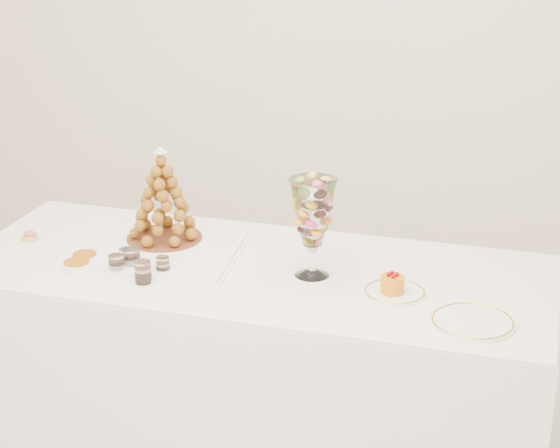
% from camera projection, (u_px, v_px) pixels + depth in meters
% --- Properties ---
extents(buffet_table, '(2.05, 0.85, 0.77)m').
position_uv_depth(buffet_table, '(254.00, 366.00, 3.34)').
color(buffet_table, white).
rests_on(buffet_table, ground).
extents(lace_tray, '(0.65, 0.51, 0.02)m').
position_uv_depth(lace_tray, '(149.00, 251.00, 3.31)').
color(lace_tray, white).
rests_on(lace_tray, buffet_table).
extents(macaron_vase, '(0.15, 0.15, 0.34)m').
position_uv_depth(macaron_vase, '(313.00, 214.00, 3.06)').
color(macaron_vase, white).
rests_on(macaron_vase, buffet_table).
extents(cake_plate, '(0.20, 0.20, 0.01)m').
position_uv_depth(cake_plate, '(395.00, 292.00, 3.00)').
color(cake_plate, white).
rests_on(cake_plate, buffet_table).
extents(spare_plate, '(0.25, 0.25, 0.01)m').
position_uv_depth(spare_plate, '(472.00, 322.00, 2.80)').
color(spare_plate, white).
rests_on(spare_plate, buffet_table).
extents(pink_tart, '(0.06, 0.06, 0.04)m').
position_uv_depth(pink_tart, '(30.00, 236.00, 3.43)').
color(pink_tart, tan).
rests_on(pink_tart, buffet_table).
extents(verrine_a, '(0.05, 0.05, 0.07)m').
position_uv_depth(verrine_a, '(127.00, 258.00, 3.19)').
color(verrine_a, white).
rests_on(verrine_a, buffet_table).
extents(verrine_b, '(0.07, 0.07, 0.08)m').
position_uv_depth(verrine_b, '(132.00, 259.00, 3.17)').
color(verrine_b, white).
rests_on(verrine_b, buffet_table).
extents(verrine_c, '(0.06, 0.06, 0.06)m').
position_uv_depth(verrine_c, '(163.00, 266.00, 3.13)').
color(verrine_c, white).
rests_on(verrine_c, buffet_table).
extents(verrine_d, '(0.06, 0.06, 0.07)m').
position_uv_depth(verrine_d, '(116.00, 265.00, 3.13)').
color(verrine_d, white).
rests_on(verrine_d, buffet_table).
extents(verrine_e, '(0.06, 0.06, 0.07)m').
position_uv_depth(verrine_e, '(143.00, 272.00, 3.07)').
color(verrine_e, white).
rests_on(verrine_e, buffet_table).
extents(ramekin_back, '(0.09, 0.09, 0.03)m').
position_uv_depth(ramekin_back, '(85.00, 258.00, 3.24)').
color(ramekin_back, white).
rests_on(ramekin_back, buffet_table).
extents(ramekin_front, '(0.10, 0.10, 0.03)m').
position_uv_depth(ramekin_front, '(77.00, 267.00, 3.17)').
color(ramekin_front, white).
rests_on(ramekin_front, buffet_table).
extents(croquembouche, '(0.27, 0.27, 0.34)m').
position_uv_depth(croquembouche, '(163.00, 195.00, 3.33)').
color(croquembouche, brown).
rests_on(croquembouche, lace_tray).
extents(mousse_cake, '(0.08, 0.08, 0.07)m').
position_uv_depth(mousse_cake, '(392.00, 284.00, 2.98)').
color(mousse_cake, orange).
rests_on(mousse_cake, cake_plate).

